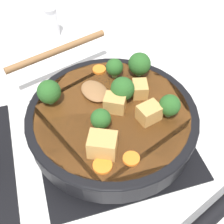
# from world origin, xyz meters

# --- Properties ---
(ground_plane) EXTENTS (2.40, 2.40, 0.00)m
(ground_plane) POSITION_xyz_m (0.00, 0.00, 0.00)
(ground_plane) COLOR white
(front_burner_grate) EXTENTS (0.31, 0.31, 0.03)m
(front_burner_grate) POSITION_xyz_m (0.00, 0.00, 0.01)
(front_burner_grate) COLOR black
(front_burner_grate) RESTS_ON ground_plane
(skillet_pan) EXTENTS (0.45, 0.35, 0.05)m
(skillet_pan) POSITION_xyz_m (-0.00, -0.00, 0.06)
(skillet_pan) COLOR black
(skillet_pan) RESTS_ON front_burner_grate
(wooden_spoon) EXTENTS (0.24, 0.24, 0.02)m
(wooden_spoon) POSITION_xyz_m (0.15, 0.05, 0.09)
(wooden_spoon) COLOR olive
(wooden_spoon) RESTS_ON skillet_pan
(tofu_cube_center_large) EXTENTS (0.06, 0.06, 0.04)m
(tofu_cube_center_large) POSITION_xyz_m (-0.08, 0.04, 0.10)
(tofu_cube_center_large) COLOR tan
(tofu_cube_center_large) RESTS_ON skillet_pan
(tofu_cube_near_handle) EXTENTS (0.04, 0.05, 0.03)m
(tofu_cube_near_handle) POSITION_xyz_m (-0.04, -0.06, 0.10)
(tofu_cube_near_handle) COLOR tan
(tofu_cube_near_handle) RESTS_ON skillet_pan
(tofu_cube_east_chunk) EXTENTS (0.04, 0.04, 0.03)m
(tofu_cube_east_chunk) POSITION_xyz_m (0.03, -0.07, 0.09)
(tofu_cube_east_chunk) COLOR tan
(tofu_cube_east_chunk) RESTS_ON skillet_pan
(tofu_cube_west_chunk) EXTENTS (0.05, 0.05, 0.03)m
(tofu_cube_west_chunk) POSITION_xyz_m (0.01, -0.01, 0.10)
(tofu_cube_west_chunk) COLOR tan
(tofu_cube_west_chunk) RESTS_ON skillet_pan
(broccoli_floret_near_spoon) EXTENTS (0.04, 0.04, 0.04)m
(broccoli_floret_near_spoon) POSITION_xyz_m (0.10, -0.03, 0.10)
(broccoli_floret_near_spoon) COLOR #709956
(broccoli_floret_near_spoon) RESTS_ON skillet_pan
(broccoli_floret_center_top) EXTENTS (0.05, 0.05, 0.05)m
(broccoli_floret_center_top) POSITION_xyz_m (0.09, -0.09, 0.11)
(broccoli_floret_center_top) COLOR #709956
(broccoli_floret_center_top) RESTS_ON skillet_pan
(broccoli_floret_east_rim) EXTENTS (0.04, 0.04, 0.04)m
(broccoli_floret_east_rim) POSITION_xyz_m (-0.03, 0.03, 0.10)
(broccoli_floret_east_rim) COLOR #709956
(broccoli_floret_east_rim) RESTS_ON skillet_pan
(broccoli_floret_west_rim) EXTENTS (0.05, 0.05, 0.05)m
(broccoli_floret_west_rim) POSITION_xyz_m (0.06, 0.11, 0.11)
(broccoli_floret_west_rim) COLOR #709956
(broccoli_floret_west_rim) RESTS_ON skillet_pan
(broccoli_floret_north_edge) EXTENTS (0.05, 0.05, 0.05)m
(broccoli_floret_north_edge) POSITION_xyz_m (0.03, -0.03, 0.11)
(broccoli_floret_north_edge) COLOR #709956
(broccoli_floret_north_edge) RESTS_ON skillet_pan
(broccoli_floret_south_cluster) EXTENTS (0.04, 0.04, 0.05)m
(broccoli_floret_south_cluster) POSITION_xyz_m (-0.04, -0.10, 0.11)
(broccoli_floret_south_cluster) COLOR #709956
(broccoli_floret_south_cluster) RESTS_ON skillet_pan
(carrot_slice_orange_thin) EXTENTS (0.03, 0.03, 0.01)m
(carrot_slice_orange_thin) POSITION_xyz_m (-0.11, 0.05, 0.08)
(carrot_slice_orange_thin) COLOR orange
(carrot_slice_orange_thin) RESTS_ON skillet_pan
(carrot_slice_near_center) EXTENTS (0.03, 0.03, 0.01)m
(carrot_slice_near_center) POSITION_xyz_m (-0.11, -0.00, 0.08)
(carrot_slice_near_center) COLOR orange
(carrot_slice_near_center) RESTS_ON skillet_pan
(carrot_slice_edge_slice) EXTENTS (0.02, 0.02, 0.01)m
(carrot_slice_edge_slice) POSITION_xyz_m (-0.01, -0.08, 0.08)
(carrot_slice_edge_slice) COLOR orange
(carrot_slice_edge_slice) RESTS_ON skillet_pan
(carrot_slice_under_broccoli) EXTENTS (0.03, 0.03, 0.01)m
(carrot_slice_under_broccoli) POSITION_xyz_m (0.13, -0.01, 0.08)
(carrot_slice_under_broccoli) COLOR orange
(carrot_slice_under_broccoli) RESTS_ON skillet_pan
(salt_shaker) EXTENTS (0.04, 0.04, 0.09)m
(salt_shaker) POSITION_xyz_m (0.40, 0.05, 0.04)
(salt_shaker) COLOR white
(salt_shaker) RESTS_ON ground_plane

